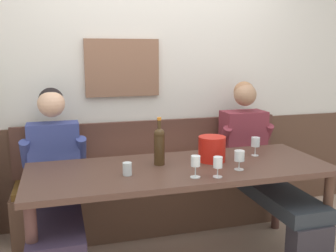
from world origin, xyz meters
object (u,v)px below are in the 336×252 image
at_px(wall_bench, 158,196).
at_px(wine_bottle_clear_water, 159,145).
at_px(wine_glass_center_front, 218,163).
at_px(person_center_right_seat, 260,161).
at_px(ice_bucket, 212,149).
at_px(wine_glass_by_bottle, 196,163).
at_px(person_left_seat, 55,182).
at_px(wine_glass_left_end, 255,143).
at_px(dining_table, 181,178).
at_px(water_tumbler_right, 127,169).
at_px(wine_glass_near_bucket, 239,157).

height_order(wall_bench, wine_bottle_clear_water, wine_bottle_clear_water).
xyz_separation_m(wall_bench, wine_glass_center_front, (0.16, -0.95, 0.57)).
height_order(wall_bench, wine_glass_center_front, wall_bench).
bearing_deg(person_center_right_seat, ice_bucket, -154.51).
bearing_deg(wine_glass_by_bottle, person_left_seat, 147.89).
relative_size(person_left_seat, wine_glass_left_end, 8.74).
xyz_separation_m(dining_table, water_tumbler_right, (-0.40, -0.08, 0.13)).
xyz_separation_m(wall_bench, wine_glass_near_bucket, (0.36, -0.85, 0.56)).
relative_size(dining_table, person_left_seat, 1.68).
xyz_separation_m(ice_bucket, wine_glass_by_bottle, (-0.25, -0.32, 0.01)).
bearing_deg(person_left_seat, wine_bottle_clear_water, -16.41).
distance_m(wall_bench, wine_glass_center_front, 1.12).
xyz_separation_m(wall_bench, dining_table, (0.00, -0.67, 0.39)).
relative_size(wine_glass_center_front, wine_glass_near_bucket, 1.00).
distance_m(wine_bottle_clear_water, water_tumbler_right, 0.33).
xyz_separation_m(person_left_seat, water_tumbler_right, (0.47, -0.39, 0.18)).
height_order(ice_bucket, wine_glass_center_front, ice_bucket).
bearing_deg(wall_bench, person_center_right_seat, -22.30).
bearing_deg(wine_bottle_clear_water, wine_glass_center_front, -51.91).
distance_m(person_center_right_seat, wine_glass_near_bucket, 0.72).
relative_size(person_center_right_seat, wine_glass_by_bottle, 8.95).
xyz_separation_m(person_center_right_seat, water_tumbler_right, (-1.22, -0.42, 0.16)).
xyz_separation_m(wine_glass_by_bottle, water_tumbler_right, (-0.42, 0.17, -0.06)).
bearing_deg(person_left_seat, wine_glass_near_bucket, -21.44).
height_order(dining_table, person_left_seat, person_left_seat).
distance_m(dining_table, wine_bottle_clear_water, 0.28).
distance_m(wine_bottle_clear_water, wine_glass_near_bucket, 0.57).
xyz_separation_m(wall_bench, person_center_right_seat, (0.82, -0.33, 0.35)).
height_order(wall_bench, dining_table, wall_bench).
relative_size(person_center_right_seat, water_tumbler_right, 15.19).
distance_m(person_center_right_seat, wine_bottle_clear_water, 1.02).
distance_m(wine_glass_by_bottle, wine_glass_near_bucket, 0.35).
distance_m(wall_bench, water_tumbler_right, 0.99).
height_order(wine_bottle_clear_water, wine_glass_center_front, wine_bottle_clear_water).
distance_m(wine_glass_center_front, wine_glass_left_end, 0.63).
bearing_deg(wine_glass_left_end, wine_glass_near_bucket, -134.00).
distance_m(wine_glass_by_bottle, water_tumbler_right, 0.45).
height_order(ice_bucket, wine_glass_near_bucket, ice_bucket).
bearing_deg(wine_bottle_clear_water, wine_glass_near_bucket, -28.22).
height_order(wall_bench, ice_bucket, same).
xyz_separation_m(ice_bucket, wine_glass_left_end, (0.38, 0.05, 0.01)).
relative_size(dining_table, wine_glass_center_front, 15.77).
height_order(dining_table, wine_glass_center_front, wine_glass_center_front).
bearing_deg(wine_glass_center_front, water_tumbler_right, 160.04).
relative_size(wall_bench, wine_glass_center_front, 17.98).
height_order(person_left_seat, wine_bottle_clear_water, person_left_seat).
distance_m(dining_table, wine_glass_by_bottle, 0.31).
height_order(ice_bucket, wine_glass_left_end, ice_bucket).
bearing_deg(wine_glass_left_end, wall_bench, 139.41).
bearing_deg(wine_glass_by_bottle, ice_bucket, 52.48).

